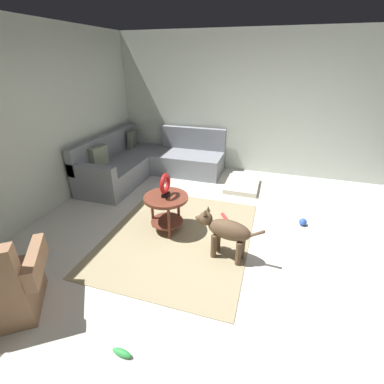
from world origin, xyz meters
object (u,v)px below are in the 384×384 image
Objects in this scene: dog_bed_mat at (242,185)px; dog_toy_bone at (122,353)px; side_table at (166,204)px; torus_sculpture at (165,185)px; sectional_couch at (148,162)px; dog_toy_rope at (225,217)px; dog_toy_ball at (303,222)px; dog at (225,231)px.

dog_bed_mat is 4.44× the size of dog_toy_bone.
torus_sculpture reaches higher than side_table.
dog_toy_bone is at bearing -157.89° from sectional_couch.
sectional_couch is 11.31× the size of dog_toy_rope.
dog_toy_rope is (-1.20, -1.84, -0.26)m from sectional_couch.
sectional_couch is at bearing 89.84° from dog_bed_mat.
side_table reaches higher than dog_toy_bone.
dog_toy_ball is 0.55× the size of dog_toy_rope.
sectional_couch is at bearing 56.84° from dog_toy_rope.
dog is (-2.07, -2.00, 0.09)m from sectional_couch.
side_table is 1.84× the size of torus_sculpture.
dog_toy_bone is at bearing 168.45° from dog.
torus_sculpture is (-1.74, -1.12, 0.42)m from sectional_couch.
side_table is 3.02× the size of dog_toy_rope.
dog_bed_mat is at bearing 10.90° from dog.
dog_toy_ball is (1.02, -0.97, -0.32)m from dog.
dog_toy_bone reaches higher than dog_toy_rope.
dog_bed_mat is at bearing -25.32° from side_table.
side_table is at bearing 154.68° from dog_bed_mat.
side_table is 0.75× the size of dog_bed_mat.
sectional_couch is 2.12m from torus_sculpture.
dog_toy_bone is (-2.49, 1.53, -0.02)m from dog_toy_ball.
dog_bed_mat is at bearing -4.74° from dog_toy_rope.
dog is (-0.32, -0.88, -0.04)m from side_table.
dog_toy_ball is at bearing -109.42° from sectional_couch.
side_table is at bearing 79.10° from dog.
dog is 1.61m from dog_toy_bone.
dog_toy_rope is at bearing -53.23° from side_table.
sectional_couch reaches higher than dog_toy_rope.
dog_bed_mat is 2.09m from dog.
dog_toy_ball is 1.14m from dog_toy_rope.
sectional_couch reaches higher than side_table.
dog_toy_bone is at bearing -169.94° from side_table.
dog_bed_mat is 0.95× the size of dog.
dog_bed_mat is 1.20m from dog_toy_rope.
dog_toy_rope is (-0.16, 1.12, -0.03)m from dog_toy_ball.
dog_toy_ball is (0.70, -1.85, -0.36)m from side_table.
sectional_couch is 20.69× the size of dog_toy_ball.
sectional_couch is 6.90× the size of torus_sculpture.
dog_toy_bone is (-1.79, -0.32, -0.39)m from side_table.
dog reaches higher than dog_bed_mat.
sectional_couch reaches higher than dog_toy_ball.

